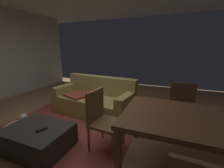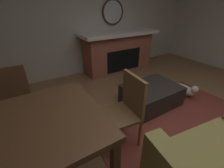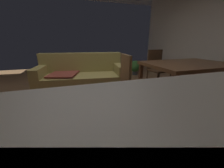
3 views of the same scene
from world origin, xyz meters
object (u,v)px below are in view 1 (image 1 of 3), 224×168
Objects in this scene: couch at (95,100)px; dining_table at (189,122)px; dining_chair_north at (182,106)px; ottoman_coffee_table at (38,138)px; tv_remote at (42,130)px; potted_plant at (180,98)px; dining_chair_west at (101,117)px; small_dog at (15,125)px.

couch is 2.24m from dining_table.
dining_chair_north reaches higher than couch.
ottoman_coffee_table is 6.02× the size of tv_remote.
potted_plant is (1.98, 2.65, -0.10)m from tv_remote.
dining_chair_north is at bearing 90.49° from dining_table.
dining_chair_north is (2.07, 1.34, 0.34)m from ottoman_coffee_table.
dining_chair_north reaches higher than potted_plant.
dining_chair_west reaches higher than ottoman_coffee_table.
small_dog is at bearing -171.15° from tv_remote.
ottoman_coffee_table is at bearing -147.02° from dining_chair_north.
dining_chair_west is (0.76, 0.45, 0.14)m from tv_remote.
dining_chair_north is 1.83× the size of small_dog.
dining_chair_west is at bearing 8.25° from small_dog.
dining_chair_north is (-0.01, 0.94, -0.14)m from dining_table.
dining_table is (1.94, 0.44, 0.29)m from tv_remote.
couch is 2.09× the size of ottoman_coffee_table.
couch is 4.02× the size of potted_plant.
couch is 2.16× the size of dining_chair_west.
dining_chair_west is at bearing -118.93° from potted_plant.
dining_chair_north is at bearing 57.07° from tv_remote.
ottoman_coffee_table is at bearing -168.96° from dining_table.
tv_remote is 0.10× the size of dining_table.
couch reaches higher than dining_table.
tv_remote is at bearing -149.35° from dining_chair_west.
dining_chair_west reaches higher than couch.
potted_plant is at bearing 88.25° from dining_chair_north.
ottoman_coffee_table is (-0.17, -1.53, -0.13)m from couch.
dining_chair_west is 1.83× the size of small_dog.
dining_table is at bearing -90.80° from potted_plant.
dining_chair_north is at bearing 32.98° from ottoman_coffee_table.
dining_table is at bearing 4.69° from small_dog.
couch is 1.54m from ottoman_coffee_table.
dining_chair_west and dining_chair_north have the same top height.
tv_remote is 0.17× the size of dining_chair_north.
dining_chair_west is 1.86× the size of potted_plant.
dining_chair_north is (1.18, 0.93, 0.00)m from dining_chair_west.
ottoman_coffee_table is 1.93× the size of potted_plant.
dining_chair_west is (0.73, -1.11, 0.21)m from couch.
couch is at bearing 123.10° from dining_chair_west.
tv_remote is 3.31m from potted_plant.
couch is 1.34m from dining_chair_west.
dining_chair_north reaches higher than small_dog.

